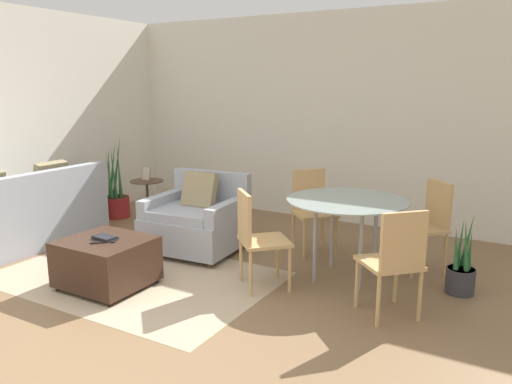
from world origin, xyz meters
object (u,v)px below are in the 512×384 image
at_px(couch, 17,221).
at_px(potted_plant_small, 461,273).
at_px(dining_chair_near_right, 395,257).
at_px(dining_chair_far_left, 312,205).
at_px(potted_plant, 116,199).
at_px(side_table, 147,193).
at_px(book_stack, 105,238).
at_px(tv_remote_primary, 115,240).
at_px(picture_frame, 146,174).
at_px(armchair, 197,221).
at_px(dining_table, 347,208).
at_px(tv_remote_secondary, 99,242).
at_px(dining_chair_far_right, 428,220).
at_px(dining_chair_near_left, 255,233).
at_px(ottoman, 107,261).

height_order(couch, potted_plant_small, couch).
bearing_deg(dining_chair_near_right, dining_chair_far_left, 135.00).
distance_m(potted_plant, side_table, 0.58).
height_order(book_stack, tv_remote_primary, book_stack).
relative_size(book_stack, picture_frame, 1.17).
bearing_deg(armchair, potted_plant, 161.82).
height_order(armchair, tv_remote_primary, armchair).
bearing_deg(dining_chair_far_left, dining_chair_near_right, -45.00).
relative_size(couch, dining_table, 1.79).
distance_m(tv_remote_secondary, dining_chair_far_left, 2.32).
relative_size(armchair, book_stack, 4.62).
bearing_deg(potted_plant, side_table, 2.09).
xyz_separation_m(potted_plant, picture_frame, (0.56, 0.02, 0.41)).
bearing_deg(dining_chair_far_right, dining_table, -135.00).
bearing_deg(picture_frame, dining_table, -11.18).
relative_size(side_table, dining_table, 0.50).
bearing_deg(armchair, dining_table, 1.14).
height_order(book_stack, dining_table, dining_table).
height_order(dining_chair_far_left, dining_chair_far_right, same).
bearing_deg(picture_frame, tv_remote_primary, -55.31).
bearing_deg(potted_plant_small, book_stack, -152.97).
height_order(side_table, dining_chair_far_right, dining_chair_far_right).
distance_m(picture_frame, potted_plant_small, 4.07).
bearing_deg(dining_table, couch, -164.45).
bearing_deg(tv_remote_primary, dining_chair_near_left, 30.10).
bearing_deg(potted_plant_small, dining_chair_far_right, 130.98).
height_order(tv_remote_secondary, dining_chair_far_left, dining_chair_far_left).
height_order(tv_remote_secondary, side_table, side_table).
xyz_separation_m(tv_remote_primary, picture_frame, (-1.28, 1.85, 0.21)).
distance_m(ottoman, dining_chair_near_right, 2.54).
relative_size(side_table, dining_chair_far_right, 0.63).
relative_size(ottoman, tv_remote_secondary, 5.39).
distance_m(dining_chair_far_left, potted_plant_small, 1.74).
xyz_separation_m(ottoman, dining_chair_far_left, (1.19, 1.91, 0.27)).
bearing_deg(tv_remote_secondary, tv_remote_primary, 60.47).
bearing_deg(tv_remote_secondary, dining_chair_far_left, 59.93).
relative_size(tv_remote_primary, dining_chair_near_right, 0.17).
relative_size(potted_plant, dining_chair_far_left, 1.28).
bearing_deg(potted_plant_small, picture_frame, 174.07).
xyz_separation_m(dining_chair_far_right, potted_plant_small, (0.39, -0.45, -0.33)).
relative_size(dining_chair_far_left, potted_plant_small, 1.24).
xyz_separation_m(side_table, dining_chair_near_right, (3.63, -1.22, 0.12)).
xyz_separation_m(tv_remote_secondary, picture_frame, (-1.21, 1.97, 0.21)).
bearing_deg(dining_chair_far_right, dining_chair_near_left, -135.00).
bearing_deg(couch, dining_chair_near_left, 6.98).
xyz_separation_m(ottoman, dining_chair_near_right, (2.44, 0.66, 0.27)).
xyz_separation_m(armchair, book_stack, (-0.11, -1.24, 0.12)).
xyz_separation_m(ottoman, book_stack, (-0.01, 0.01, 0.22)).
bearing_deg(picture_frame, potted_plant_small, -5.93).
bearing_deg(potted_plant, dining_chair_near_left, -22.20).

